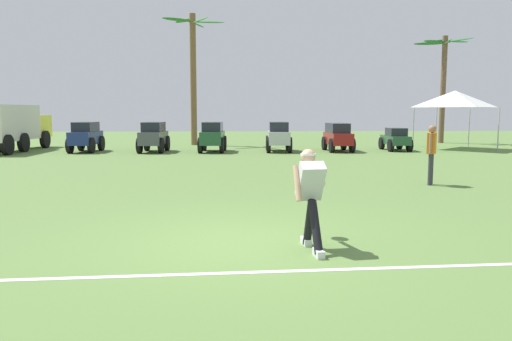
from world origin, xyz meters
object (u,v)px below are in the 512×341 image
teammate_near_sideline (431,149)px  parked_car_slot_e (338,136)px  parked_car_slot_a (86,136)px  frisbee_in_flight (310,186)px  parked_car_slot_d (279,136)px  parked_car_slot_b (154,136)px  palm_tree_far_left (193,71)px  parked_car_slot_c (213,136)px  frisbee_thrower (310,193)px  event_tent (455,99)px  parked_car_slot_f (395,139)px  palm_tree_left_of_centre (443,77)px  box_truck (16,125)px

teammate_near_sideline → parked_car_slot_e: teammate_near_sideline is taller
parked_car_slot_a → parked_car_slot_e: size_ratio=0.98×
frisbee_in_flight → teammate_near_sideline: bearing=52.6°
parked_car_slot_d → parked_car_slot_e: bearing=1.8°
parked_car_slot_b → palm_tree_far_left: palm_tree_far_left is taller
frisbee_in_flight → parked_car_slot_c: (-2.23, 16.02, -0.04)m
frisbee_thrower → event_tent: bearing=61.1°
parked_car_slot_e → parked_car_slot_a: bearing=179.7°
parked_car_slot_f → palm_tree_far_left: size_ratio=0.30×
parked_car_slot_e → event_tent: bearing=10.5°
parked_car_slot_c → parked_car_slot_e: size_ratio=0.99×
frisbee_in_flight → parked_car_slot_c: size_ratio=0.12×
frisbee_in_flight → frisbee_thrower: bearing=-97.5°
parked_car_slot_c → palm_tree_left_of_centre: 15.11m
parked_car_slot_e → palm_tree_far_left: palm_tree_far_left is taller
box_truck → parked_car_slot_a: bearing=-9.3°
parked_car_slot_f → palm_tree_far_left: bearing=156.2°
teammate_near_sideline → parked_car_slot_a: 16.43m
parked_car_slot_e → palm_tree_left_of_centre: 10.07m
parked_car_slot_d → teammate_near_sideline: bearing=-74.3°
parked_car_slot_b → parked_car_slot_c: same height
teammate_near_sideline → parked_car_slot_f: 11.60m
frisbee_thrower → frisbee_in_flight: bearing=82.5°
parked_car_slot_b → event_tent: size_ratio=0.75×
parked_car_slot_a → parked_car_slot_e: bearing=-0.3°
frisbee_thrower → palm_tree_far_left: (-3.40, 21.67, 3.37)m
frisbee_in_flight → palm_tree_left_of_centre: palm_tree_left_of_centre is taller
frisbee_in_flight → parked_car_slot_d: size_ratio=0.12×
parked_car_slot_f → frisbee_in_flight: bearing=-112.0°
box_truck → palm_tree_left_of_centre: (22.90, 5.29, 2.68)m
teammate_near_sideline → parked_car_slot_c: size_ratio=0.65×
frisbee_thrower → parked_car_slot_a: (-8.11, 16.98, -0.05)m
frisbee_in_flight → parked_car_slot_e: size_ratio=0.12×
parked_car_slot_d → parked_car_slot_b: bearing=-179.6°
frisbee_thrower → parked_car_slot_d: parked_car_slot_d is taller
frisbee_in_flight → teammate_near_sideline: teammate_near_sideline is taller
frisbee_in_flight → parked_car_slot_b: (-5.00, 16.03, -0.04)m
parked_car_slot_f → event_tent: (3.23, 0.84, 1.95)m
frisbee_thrower → parked_car_slot_d: size_ratio=0.58×
frisbee_thrower → box_truck: box_truck is taller
event_tent → teammate_near_sideline: bearing=-116.0°
parked_car_slot_d → parked_car_slot_a: bearing=179.0°
teammate_near_sideline → parked_car_slot_d: 11.32m
parked_car_slot_b → parked_car_slot_f: (11.64, 0.42, -0.18)m
frisbee_in_flight → parked_car_slot_b: 16.79m
palm_tree_far_left → parked_car_slot_e: bearing=-33.3°
frisbee_thrower → teammate_near_sideline: (4.05, 5.92, 0.15)m
parked_car_slot_d → palm_tree_left_of_centre: 12.38m
parked_car_slot_c → palm_tree_left_of_centre: size_ratio=0.38×
teammate_near_sideline → parked_car_slot_b: (-8.95, 10.86, -0.20)m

